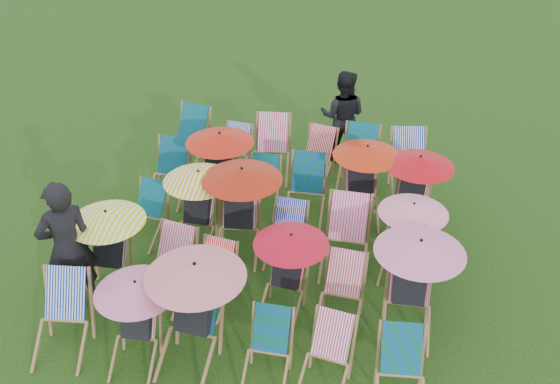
% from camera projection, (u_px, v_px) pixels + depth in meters
% --- Properties ---
extents(ground, '(100.00, 100.00, 0.00)m').
position_uv_depth(ground, '(267.00, 256.00, 9.43)').
color(ground, black).
rests_on(ground, ground).
extents(deckchair_0, '(0.75, 0.96, 0.97)m').
position_uv_depth(deckchair_0, '(61.00, 319.00, 7.64)').
color(deckchair_0, olive).
rests_on(deckchair_0, ground).
extents(deckchair_1, '(0.99, 1.04, 1.17)m').
position_uv_depth(deckchair_1, '(135.00, 322.00, 7.42)').
color(deckchair_1, olive).
rests_on(deckchair_1, ground).
extents(deckchair_2, '(1.19, 1.25, 1.41)m').
position_uv_depth(deckchair_2, '(191.00, 312.00, 7.37)').
color(deckchair_2, olive).
rests_on(deckchair_2, ground).
extents(deckchair_3, '(0.55, 0.77, 0.83)m').
position_uv_depth(deckchair_3, '(267.00, 352.00, 7.29)').
color(deckchair_3, olive).
rests_on(deckchair_3, ground).
extents(deckchair_4, '(0.67, 0.85, 0.84)m').
position_uv_depth(deckchair_4, '(326.00, 358.00, 7.20)').
color(deckchair_4, olive).
rests_on(deckchair_4, ground).
extents(deckchair_5, '(0.66, 0.86, 0.87)m').
position_uv_depth(deckchair_5, '(401.00, 375.00, 6.97)').
color(deckchair_5, olive).
rests_on(deckchair_5, ground).
extents(deckchair_6, '(1.04, 1.10, 1.24)m').
position_uv_depth(deckchair_6, '(106.00, 250.00, 8.50)').
color(deckchair_6, olive).
rests_on(deckchair_6, ground).
extents(deckchair_7, '(0.78, 0.97, 0.95)m').
position_uv_depth(deckchair_7, '(167.00, 269.00, 8.46)').
color(deckchair_7, olive).
rests_on(deckchair_7, ground).
extents(deckchair_8, '(0.66, 0.84, 0.83)m').
position_uv_depth(deckchair_8, '(211.00, 278.00, 8.37)').
color(deckchair_8, olive).
rests_on(deckchair_8, ground).
extents(deckchair_9, '(0.99, 1.05, 1.17)m').
position_uv_depth(deckchair_9, '(286.00, 272.00, 8.18)').
color(deckchair_9, olive).
rests_on(deckchair_9, ground).
extents(deckchair_10, '(0.64, 0.85, 0.88)m').
position_uv_depth(deckchair_10, '(341.00, 294.00, 8.08)').
color(deckchair_10, olive).
rests_on(deckchair_10, ground).
extents(deckchair_11, '(1.14, 1.19, 1.35)m').
position_uv_depth(deckchair_11, '(412.00, 285.00, 7.82)').
color(deckchair_11, olive).
rests_on(deckchair_11, ground).
extents(deckchair_12, '(0.68, 0.86, 0.85)m').
position_uv_depth(deckchair_12, '(145.00, 215.00, 9.60)').
color(deckchair_12, olive).
rests_on(deckchair_12, ground).
extents(deckchair_13, '(1.06, 1.10, 1.25)m').
position_uv_depth(deckchair_13, '(196.00, 208.00, 9.34)').
color(deckchair_13, olive).
rests_on(deckchair_13, ground).
extents(deckchair_14, '(1.17, 1.26, 1.39)m').
position_uv_depth(deckchair_14, '(239.00, 210.00, 9.16)').
color(deckchair_14, olive).
rests_on(deckchair_14, ground).
extents(deckchair_15, '(0.60, 0.81, 0.84)m').
position_uv_depth(deckchair_15, '(286.00, 236.00, 9.16)').
color(deckchair_15, olive).
rests_on(deckchair_15, ground).
extents(deckchair_16, '(0.69, 0.96, 1.03)m').
position_uv_depth(deckchair_16, '(346.00, 239.00, 8.94)').
color(deckchair_16, olive).
rests_on(deckchair_16, ground).
extents(deckchair_17, '(0.98, 1.04, 1.16)m').
position_uv_depth(deckchair_17, '(406.00, 239.00, 8.79)').
color(deckchair_17, olive).
rests_on(deckchair_17, ground).
extents(deckchair_18, '(0.66, 0.90, 0.96)m').
position_uv_depth(deckchair_18, '(168.00, 173.00, 10.54)').
color(deckchair_18, olive).
rests_on(deckchair_18, ground).
extents(deckchair_19, '(1.11, 1.17, 1.32)m').
position_uv_depth(deckchair_19, '(218.00, 169.00, 10.21)').
color(deckchair_19, olive).
rests_on(deckchair_19, ground).
extents(deckchair_20, '(0.58, 0.80, 0.85)m').
position_uv_depth(deckchair_20, '(262.00, 187.00, 10.26)').
color(deckchair_20, olive).
rests_on(deckchair_20, ground).
extents(deckchair_21, '(0.67, 0.92, 0.98)m').
position_uv_depth(deckchair_21, '(306.00, 191.00, 10.04)').
color(deckchair_21, olive).
rests_on(deckchair_21, ground).
extents(deckchair_22, '(1.08, 1.17, 1.28)m').
position_uv_depth(deckchair_22, '(363.00, 182.00, 9.92)').
color(deckchair_22, olive).
rests_on(deckchair_22, ground).
extents(deckchair_23, '(1.06, 1.13, 1.26)m').
position_uv_depth(deckchair_23, '(412.00, 192.00, 9.69)').
color(deckchair_23, olive).
rests_on(deckchair_23, ground).
extents(deckchair_24, '(0.84, 1.05, 1.02)m').
position_uv_depth(deckchair_24, '(186.00, 139.00, 11.49)').
color(deckchair_24, olive).
rests_on(deckchair_24, ground).
extents(deckchair_25, '(0.65, 0.84, 0.84)m').
position_uv_depth(deckchair_25, '(233.00, 152.00, 11.26)').
color(deckchair_25, olive).
rests_on(deckchair_25, ground).
extents(deckchair_26, '(0.78, 1.01, 1.03)m').
position_uv_depth(deckchair_26, '(271.00, 149.00, 11.15)').
color(deckchair_26, olive).
rests_on(deckchair_26, ground).
extents(deckchair_27, '(0.75, 0.93, 0.90)m').
position_uv_depth(deckchair_27, '(316.00, 157.00, 11.03)').
color(deckchair_27, olive).
rests_on(deckchair_27, ground).
extents(deckchair_28, '(0.72, 0.97, 1.02)m').
position_uv_depth(deckchair_28, '(358.00, 160.00, 10.84)').
color(deckchair_28, olive).
rests_on(deckchair_28, ground).
extents(deckchair_29, '(0.84, 1.05, 1.02)m').
position_uv_depth(deckchair_29, '(410.00, 165.00, 10.69)').
color(deckchair_29, olive).
rests_on(deckchair_29, ground).
extents(person_left, '(0.83, 0.83, 1.94)m').
position_uv_depth(person_left, '(67.00, 246.00, 8.06)').
color(person_left, black).
rests_on(person_left, ground).
extents(person_rear, '(0.88, 0.71, 1.76)m').
position_uv_depth(person_rear, '(343.00, 116.00, 11.43)').
color(person_rear, black).
rests_on(person_rear, ground).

